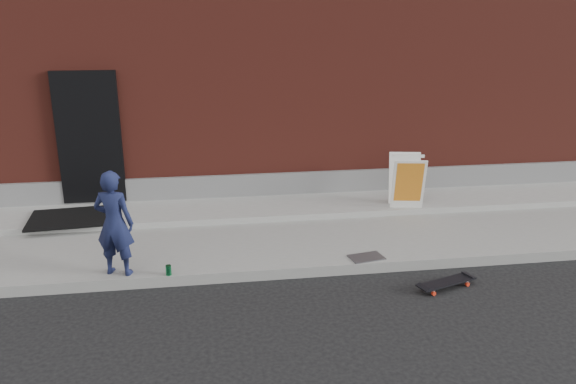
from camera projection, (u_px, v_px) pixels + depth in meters
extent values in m
plane|color=black|center=(261.00, 281.00, 7.48)|extent=(80.00, 80.00, 0.00)
cube|color=gray|center=(251.00, 234.00, 8.87)|extent=(20.00, 3.00, 0.15)
cube|color=gray|center=(247.00, 208.00, 9.68)|extent=(20.00, 1.20, 0.10)
cube|color=maroon|center=(230.00, 54.00, 13.33)|extent=(20.00, 8.00, 5.00)
cube|color=slate|center=(244.00, 185.00, 10.15)|extent=(20.00, 0.10, 0.40)
cube|color=black|center=(89.00, 138.00, 9.49)|extent=(1.05, 0.12, 2.25)
imported|color=#161C3E|center=(114.00, 223.00, 7.15)|extent=(0.58, 0.47, 1.40)
cylinder|color=red|center=(458.00, 279.00, 7.48)|extent=(0.06, 0.05, 0.06)
cylinder|color=red|center=(467.00, 284.00, 7.33)|extent=(0.06, 0.05, 0.06)
cylinder|color=red|center=(424.00, 288.00, 7.24)|extent=(0.06, 0.05, 0.06)
cylinder|color=red|center=(434.00, 293.00, 7.08)|extent=(0.06, 0.05, 0.06)
cube|color=#A1A1A6|center=(463.00, 279.00, 7.39)|extent=(0.11, 0.19, 0.02)
cube|color=#A1A1A6|center=(429.00, 288.00, 7.15)|extent=(0.11, 0.19, 0.02)
cube|color=black|center=(446.00, 282.00, 7.27)|extent=(0.84, 0.46, 0.02)
cube|color=white|center=(409.00, 185.00, 9.35)|extent=(0.57, 0.34, 0.88)
cube|color=white|center=(405.00, 178.00, 9.73)|extent=(0.57, 0.34, 0.88)
cube|color=yellow|center=(409.00, 187.00, 9.34)|extent=(0.48, 0.26, 0.70)
cube|color=white|center=(408.00, 156.00, 9.40)|extent=(0.54, 0.14, 0.05)
cylinder|color=#17753D|center=(169.00, 270.00, 7.29)|extent=(0.09, 0.09, 0.14)
cube|color=black|center=(68.00, 218.00, 9.03)|extent=(1.28, 1.07, 0.03)
cube|color=#505155|center=(366.00, 257.00, 7.83)|extent=(0.52, 0.38, 0.01)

